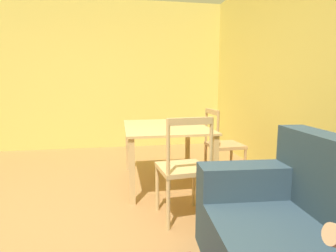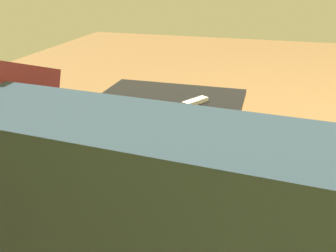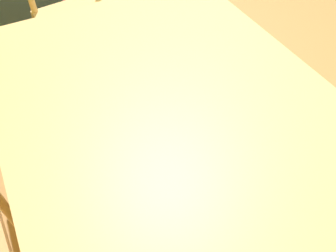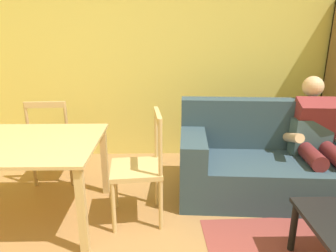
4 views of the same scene
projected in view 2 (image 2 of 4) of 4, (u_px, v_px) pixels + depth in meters
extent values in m
cube|color=#2D4251|center=(15.00, 216.00, 0.75)|extent=(2.16, 0.36, 0.51)
cylinder|color=maroon|center=(74.00, 181.00, 1.21)|extent=(0.18, 0.45, 0.15)
cylinder|color=#DBAD89|center=(111.00, 209.00, 1.51)|extent=(0.11, 0.11, 0.39)
cube|color=black|center=(122.00, 227.00, 1.64)|extent=(0.12, 0.25, 0.08)
cylinder|color=maroon|center=(22.00, 170.00, 1.28)|extent=(0.18, 0.45, 0.15)
cylinder|color=#DBAD89|center=(67.00, 198.00, 1.58)|extent=(0.11, 0.11, 0.39)
cube|color=black|center=(80.00, 216.00, 1.71)|extent=(0.12, 0.25, 0.08)
cylinder|color=#DBAD89|center=(88.00, 173.00, 1.01)|extent=(0.12, 0.36, 0.19)
cube|color=black|center=(168.00, 102.00, 2.10)|extent=(0.85, 0.64, 0.03)
cylinder|color=black|center=(237.00, 124.00, 2.33)|extent=(0.05, 0.05, 0.39)
cylinder|color=black|center=(126.00, 112.00, 2.53)|extent=(0.05, 0.05, 0.39)
cylinder|color=black|center=(225.00, 166.00, 1.84)|extent=(0.05, 0.05, 0.39)
cylinder|color=black|center=(89.00, 147.00, 2.03)|extent=(0.05, 0.05, 0.39)
cube|color=white|center=(195.00, 101.00, 2.03)|extent=(0.13, 0.17, 0.02)
cube|color=brown|center=(168.00, 162.00, 2.26)|extent=(2.05, 1.47, 0.01)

